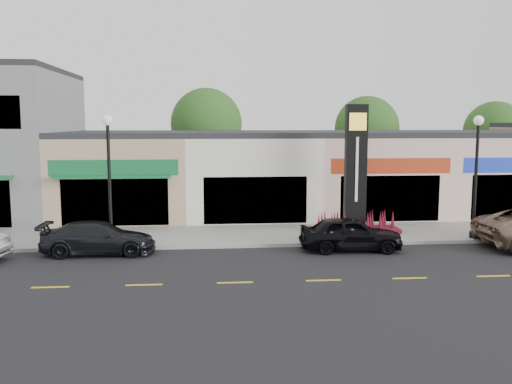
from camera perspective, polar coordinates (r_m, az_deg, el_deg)
ground at (r=21.54m, az=5.45°, el=-6.98°), size 120.00×120.00×0.00m
sidewalk at (r=25.70m, az=3.71°, el=-4.45°), size 52.00×4.30×0.15m
curb at (r=23.53m, az=4.53°, el=-5.55°), size 52.00×0.20×0.15m
shop_beige at (r=32.46m, az=-13.23°, el=1.98°), size 7.00×10.85×4.80m
shop_cream at (r=32.21m, az=-0.80°, el=2.13°), size 7.00×10.01×4.80m
shop_pink_w at (r=33.45m, az=11.26°, el=2.18°), size 7.00×10.01×4.80m
shop_pink_e at (r=36.03m, az=22.02°, el=2.15°), size 7.00×10.01×4.80m
tree_rear_west at (r=40.03m, az=-5.24°, el=7.16°), size 5.20×5.20×7.83m
tree_rear_mid at (r=41.73m, az=11.59°, el=6.59°), size 4.80×4.80×7.29m
tree_rear_east at (r=45.58m, az=23.79°, el=5.85°), size 4.60×4.60×6.94m
lamp_west_near at (r=23.48m, az=-15.22°, el=2.59°), size 0.44×0.44×5.47m
lamp_east_near at (r=25.94m, az=22.19°, el=2.73°), size 0.44×0.44×5.47m
pylon_sign at (r=25.82m, az=10.39°, el=0.45°), size 4.20×1.30×6.00m
car_dark_sedan at (r=22.95m, az=-16.24°, el=-4.66°), size 1.90×4.58×1.32m
car_black_sedan at (r=22.94m, az=9.92°, el=-4.33°), size 1.92×4.31×1.44m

